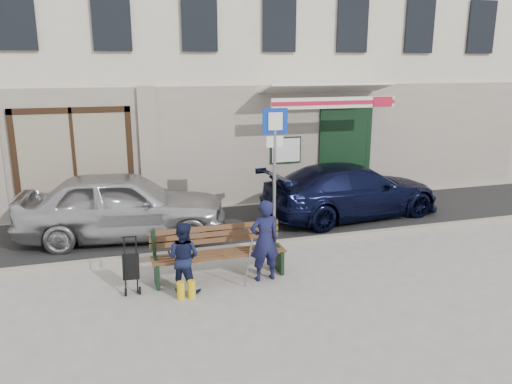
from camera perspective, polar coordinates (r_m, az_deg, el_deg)
name	(u,v)px	position (r m, az deg, el deg)	size (l,w,h in m)	color
ground	(257,280)	(9.07, 0.10, -10.02)	(80.00, 80.00, 0.00)	#9E9991
asphalt_lane	(219,227)	(11.87, -4.24, -4.02)	(60.00, 3.20, 0.01)	#282828
curb	(236,248)	(10.38, -2.31, -6.42)	(60.00, 0.18, 0.12)	#9E9384
building	(179,23)	(16.58, -8.80, 18.50)	(20.00, 8.27, 10.00)	beige
car_silver	(123,205)	(11.28, -14.94, -1.47)	(1.79, 4.45, 1.52)	#BABABF
car_navy	(352,190)	(12.74, 10.88, 0.18)	(1.89, 4.64, 1.35)	black
parking_sign	(275,153)	(10.48, 2.16, 4.50)	(0.53, 0.08, 2.87)	gray
bench	(217,254)	(9.03, -4.52, -7.04)	(2.40, 1.17, 0.98)	brown
man	(264,241)	(8.83, 0.97, -5.57)	(0.54, 0.35, 1.47)	#141639
woman	(183,257)	(8.51, -8.32, -7.40)	(0.59, 0.46, 1.22)	#141937
stroller	(131,268)	(8.77, -14.10, -8.41)	(0.30, 0.40, 0.94)	black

